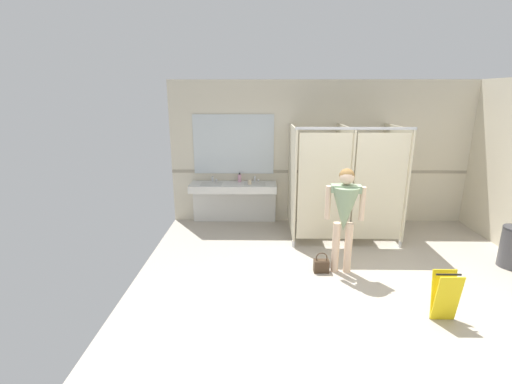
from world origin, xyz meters
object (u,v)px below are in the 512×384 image
handbag (321,265)px  wet_floor_sign (445,296)px  paper_cup (250,182)px  soap_dispenser (240,178)px  person_standing (345,209)px

handbag → wet_floor_sign: (1.23, -1.13, 0.21)m
paper_cup → wet_floor_sign: bearing=-52.0°
soap_dispenser → paper_cup: 0.31m
person_standing → wet_floor_sign: size_ratio=2.61×
soap_dispenser → paper_cup: soap_dispenser is taller
person_standing → handbag: (-0.29, -0.02, -0.88)m
handbag → paper_cup: (-1.12, 1.88, 0.80)m
soap_dispenser → wet_floor_sign: (2.57, -3.24, -0.63)m
paper_cup → wet_floor_sign: 3.87m
handbag → soap_dispenser: size_ratio=1.69×
paper_cup → soap_dispenser: bearing=133.1°
person_standing → soap_dispenser: 2.64m
person_standing → paper_cup: (-1.41, 1.86, -0.08)m
soap_dispenser → wet_floor_sign: size_ratio=0.31×
paper_cup → wet_floor_sign: (2.36, -3.01, -0.60)m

